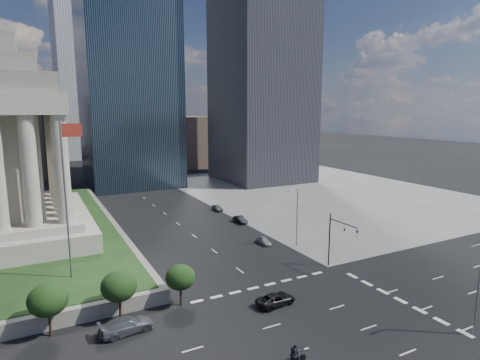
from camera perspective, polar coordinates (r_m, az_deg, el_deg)
ground at (r=132.78m, az=-16.26°, el=-0.32°), size 500.00×500.00×0.00m
sidewalk_ne at (r=115.80m, az=11.02°, el=-1.56°), size 68.00×90.00×0.03m
flagpole at (r=53.34m, az=-23.45°, el=-1.35°), size 2.52×0.24×20.00m
midrise_glass at (r=126.52m, az=-15.56°, el=12.88°), size 26.00×26.00×60.00m
highrise_ne at (r=134.58m, az=3.20°, el=21.62°), size 26.00×28.00×100.00m
building_filler_ne at (r=168.87m, az=-7.79°, el=5.54°), size 20.00×30.00×20.00m
building_filler_nw at (r=158.65m, az=-29.47°, el=5.51°), size 24.00×30.00×28.00m
traffic_signal_ne at (r=59.21m, az=13.77°, el=-7.59°), size 0.30×5.74×8.00m
street_lamp_south at (r=47.82m, az=30.72°, el=-12.52°), size 2.13×0.22×10.00m
street_lamp_north at (r=68.06m, az=8.01°, el=-4.73°), size 2.13×0.22×10.00m
pickup_truck at (r=49.66m, az=5.13°, el=-16.55°), size 5.11×2.73×1.37m
suv_grey at (r=45.66m, az=-15.81°, el=-19.25°), size 5.85×2.92×1.63m
parked_sedan_near at (r=69.80m, az=3.42°, el=-8.60°), size 1.64×3.65×1.22m
parked_sedan_mid at (r=82.23m, az=0.03°, el=-5.65°), size 4.03×1.46×1.32m
parked_sedan_far at (r=92.05m, az=-3.25°, el=-3.96°), size 1.71×3.95×1.33m
motorcycle_lead at (r=39.51m, az=7.68°, el=-23.56°), size 2.91×1.08×2.12m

